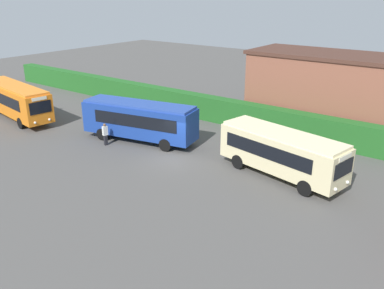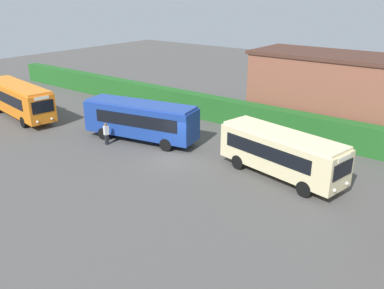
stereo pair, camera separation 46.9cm
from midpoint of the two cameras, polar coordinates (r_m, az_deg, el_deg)
ground_plane at (r=29.78m, az=-3.18°, el=-1.96°), size 108.58×108.58×0.00m
bus_orange at (r=42.13m, az=-23.84°, el=5.83°), size 10.73×3.88×3.27m
bus_blue at (r=32.88m, az=-7.83°, el=3.53°), size 9.78×4.32×3.21m
bus_cream at (r=26.88m, az=12.00°, el=-0.93°), size 8.97×4.10×3.06m
person_left at (r=43.17m, az=-19.94°, el=5.37°), size 0.45×0.51×1.74m
person_center at (r=32.74m, az=-12.51°, el=1.50°), size 0.34×0.43×1.80m
hedge_row at (r=36.74m, az=6.35°, el=4.27°), size 66.29×1.25×2.24m
depot_building at (r=37.41m, az=17.67°, el=7.20°), size 12.82×6.24×6.62m
traffic_cone at (r=48.08m, az=-20.16°, el=6.08°), size 0.36×0.36×0.60m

